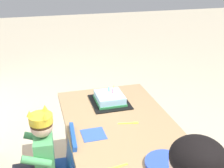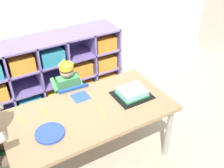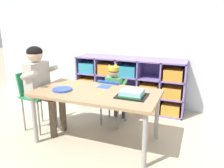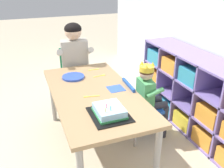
{
  "view_description": "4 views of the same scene",
  "coord_description": "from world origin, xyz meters",
  "px_view_note": "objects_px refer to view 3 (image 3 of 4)",
  "views": [
    {
      "loc": [
        -1.52,
        0.51,
        1.62
      ],
      "look_at": [
        0.27,
        0.01,
        0.83
      ],
      "focal_mm": 46.76,
      "sensor_mm": 36.0,
      "label": 1
    },
    {
      "loc": [
        -0.69,
        -1.55,
        2.02
      ],
      "look_at": [
        0.26,
        0.07,
        0.75
      ],
      "focal_mm": 41.96,
      "sensor_mm": 36.0,
      "label": 2
    },
    {
      "loc": [
        1.06,
        -2.22,
        1.41
      ],
      "look_at": [
        0.17,
        0.05,
        0.7
      ],
      "focal_mm": 36.86,
      "sensor_mm": 36.0,
      "label": 3
    },
    {
      "loc": [
        1.91,
        -0.56,
        1.59
      ],
      "look_at": [
        0.21,
        0.09,
        0.76
      ],
      "focal_mm": 39.63,
      "sensor_mm": 36.0,
      "label": 4
    }
  ],
  "objects_px": {
    "birthday_cake_on_tray": "(132,94)",
    "fork_by_napkin": "(64,83)",
    "classroom_chair_blue": "(112,98)",
    "child_with_crown": "(115,86)",
    "adult_helper_seated": "(41,79)",
    "paper_plate_stack": "(62,89)",
    "classroom_chair_adult_side": "(35,93)",
    "fork_beside_plate_stack": "(78,84)",
    "fork_near_child_seat": "(101,94)",
    "activity_table": "(96,97)"
  },
  "relations": [
    {
      "from": "classroom_chair_blue",
      "to": "fork_by_napkin",
      "type": "bearing_deg",
      "value": 31.17
    },
    {
      "from": "paper_plate_stack",
      "to": "fork_beside_plate_stack",
      "type": "relative_size",
      "value": 1.65
    },
    {
      "from": "activity_table",
      "to": "fork_beside_plate_stack",
      "type": "height_order",
      "value": "fork_beside_plate_stack"
    },
    {
      "from": "classroom_chair_blue",
      "to": "paper_plate_stack",
      "type": "xyz_separation_m",
      "value": [
        -0.39,
        -0.55,
        0.24
      ]
    },
    {
      "from": "fork_near_child_seat",
      "to": "activity_table",
      "type": "bearing_deg",
      "value": 66.14
    },
    {
      "from": "classroom_chair_blue",
      "to": "fork_beside_plate_stack",
      "type": "relative_size",
      "value": 4.78
    },
    {
      "from": "classroom_chair_blue",
      "to": "child_with_crown",
      "type": "bearing_deg",
      "value": -89.68
    },
    {
      "from": "classroom_chair_adult_side",
      "to": "fork_near_child_seat",
      "type": "bearing_deg",
      "value": -87.85
    },
    {
      "from": "paper_plate_stack",
      "to": "fork_near_child_seat",
      "type": "distance_m",
      "value": 0.46
    },
    {
      "from": "birthday_cake_on_tray",
      "to": "child_with_crown",
      "type": "bearing_deg",
      "value": 125.35
    },
    {
      "from": "adult_helper_seated",
      "to": "classroom_chair_blue",
      "type": "bearing_deg",
      "value": -53.5
    },
    {
      "from": "child_with_crown",
      "to": "activity_table",
      "type": "bearing_deg",
      "value": 91.66
    },
    {
      "from": "fork_by_napkin",
      "to": "paper_plate_stack",
      "type": "bearing_deg",
      "value": 25.85
    },
    {
      "from": "paper_plate_stack",
      "to": "fork_by_napkin",
      "type": "height_order",
      "value": "paper_plate_stack"
    },
    {
      "from": "birthday_cake_on_tray",
      "to": "fork_by_napkin",
      "type": "bearing_deg",
      "value": 169.46
    },
    {
      "from": "birthday_cake_on_tray",
      "to": "fork_beside_plate_stack",
      "type": "distance_m",
      "value": 0.77
    },
    {
      "from": "classroom_chair_blue",
      "to": "child_with_crown",
      "type": "relative_size",
      "value": 0.78
    },
    {
      "from": "activity_table",
      "to": "birthday_cake_on_tray",
      "type": "height_order",
      "value": "birthday_cake_on_tray"
    },
    {
      "from": "classroom_chair_adult_side",
      "to": "adult_helper_seated",
      "type": "distance_m",
      "value": 0.23
    },
    {
      "from": "classroom_chair_adult_side",
      "to": "fork_near_child_seat",
      "type": "height_order",
      "value": "classroom_chair_adult_side"
    },
    {
      "from": "activity_table",
      "to": "fork_near_child_seat",
      "type": "bearing_deg",
      "value": -34.23
    },
    {
      "from": "classroom_chair_blue",
      "to": "fork_by_napkin",
      "type": "xyz_separation_m",
      "value": [
        -0.54,
        -0.28,
        0.23
      ]
    },
    {
      "from": "classroom_chair_blue",
      "to": "fork_near_child_seat",
      "type": "bearing_deg",
      "value": 101.34
    },
    {
      "from": "classroom_chair_adult_side",
      "to": "adult_helper_seated",
      "type": "height_order",
      "value": "adult_helper_seated"
    },
    {
      "from": "classroom_chair_blue",
      "to": "activity_table",
      "type": "bearing_deg",
      "value": 91.99
    },
    {
      "from": "fork_by_napkin",
      "to": "child_with_crown",
      "type": "bearing_deg",
      "value": 123.25
    },
    {
      "from": "child_with_crown",
      "to": "birthday_cake_on_tray",
      "type": "relative_size",
      "value": 2.59
    },
    {
      "from": "activity_table",
      "to": "classroom_chair_adult_side",
      "type": "relative_size",
      "value": 1.86
    },
    {
      "from": "classroom_chair_blue",
      "to": "fork_near_child_seat",
      "type": "height_order",
      "value": "classroom_chair_blue"
    },
    {
      "from": "adult_helper_seated",
      "to": "paper_plate_stack",
      "type": "xyz_separation_m",
      "value": [
        0.38,
        -0.11,
        -0.05
      ]
    },
    {
      "from": "fork_near_child_seat",
      "to": "birthday_cake_on_tray",
      "type": "bearing_deg",
      "value": -71.69
    },
    {
      "from": "adult_helper_seated",
      "to": "activity_table",
      "type": "bearing_deg",
      "value": -83.87
    },
    {
      "from": "paper_plate_stack",
      "to": "classroom_chair_adult_side",
      "type": "bearing_deg",
      "value": 165.65
    },
    {
      "from": "classroom_chair_adult_side",
      "to": "fork_by_napkin",
      "type": "height_order",
      "value": "classroom_chair_adult_side"
    },
    {
      "from": "activity_table",
      "to": "birthday_cake_on_tray",
      "type": "bearing_deg",
      "value": -1.1
    },
    {
      "from": "birthday_cake_on_tray",
      "to": "paper_plate_stack",
      "type": "height_order",
      "value": "birthday_cake_on_tray"
    },
    {
      "from": "fork_beside_plate_stack",
      "to": "child_with_crown",
      "type": "bearing_deg",
      "value": 129.63
    },
    {
      "from": "classroom_chair_blue",
      "to": "fork_near_child_seat",
      "type": "distance_m",
      "value": 0.56
    },
    {
      "from": "birthday_cake_on_tray",
      "to": "fork_by_napkin",
      "type": "xyz_separation_m",
      "value": [
        -0.94,
        0.18,
        -0.03
      ]
    },
    {
      "from": "fork_by_napkin",
      "to": "activity_table",
      "type": "bearing_deg",
      "value": 69.71
    },
    {
      "from": "classroom_chair_adult_side",
      "to": "paper_plate_stack",
      "type": "distance_m",
      "value": 0.54
    },
    {
      "from": "classroom_chair_adult_side",
      "to": "fork_beside_plate_stack",
      "type": "height_order",
      "value": "classroom_chair_adult_side"
    },
    {
      "from": "child_with_crown",
      "to": "adult_helper_seated",
      "type": "xyz_separation_m",
      "value": [
        -0.78,
        -0.55,
        0.16
      ]
    },
    {
      "from": "adult_helper_seated",
      "to": "paper_plate_stack",
      "type": "bearing_deg",
      "value": -99.58
    },
    {
      "from": "classroom_chair_blue",
      "to": "birthday_cake_on_tray",
      "type": "relative_size",
      "value": 2.01
    },
    {
      "from": "paper_plate_stack",
      "to": "fork_by_napkin",
      "type": "relative_size",
      "value": 1.77
    },
    {
      "from": "adult_helper_seated",
      "to": "birthday_cake_on_tray",
      "type": "height_order",
      "value": "adult_helper_seated"
    },
    {
      "from": "classroom_chair_blue",
      "to": "fork_beside_plate_stack",
      "type": "distance_m",
      "value": 0.5
    },
    {
      "from": "activity_table",
      "to": "classroom_chair_blue",
      "type": "relative_size",
      "value": 2.18
    },
    {
      "from": "classroom_chair_adult_side",
      "to": "fork_beside_plate_stack",
      "type": "distance_m",
      "value": 0.58
    }
  ]
}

